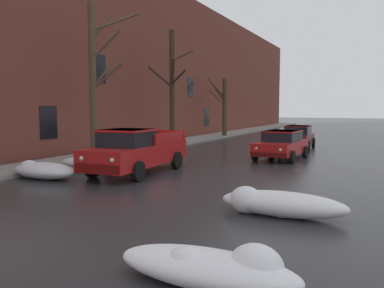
{
  "coord_description": "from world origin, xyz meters",
  "views": [
    {
      "loc": [
        6.86,
        -4.24,
        2.57
      ],
      "look_at": [
        1.1,
        7.84,
        1.35
      ],
      "focal_mm": 37.58,
      "sensor_mm": 36.0,
      "label": 1
    }
  ],
  "objects_px": {
    "bare_tree_mid_block": "(172,87)",
    "bare_tree_far_down_block": "(224,106)",
    "pickup_truck_red_approaching_near_lane": "(136,151)",
    "bare_tree_second_along_sidewalk": "(95,78)",
    "sedan_maroon_parked_kerbside_mid": "(298,136)",
    "sedan_red_parked_kerbside_close": "(281,144)"
  },
  "relations": [
    {
      "from": "bare_tree_far_down_block",
      "to": "pickup_truck_red_approaching_near_lane",
      "type": "relative_size",
      "value": 0.94
    },
    {
      "from": "bare_tree_second_along_sidewalk",
      "to": "sedan_red_parked_kerbside_close",
      "type": "height_order",
      "value": "bare_tree_second_along_sidewalk"
    },
    {
      "from": "pickup_truck_red_approaching_near_lane",
      "to": "sedan_maroon_parked_kerbside_mid",
      "type": "height_order",
      "value": "pickup_truck_red_approaching_near_lane"
    },
    {
      "from": "bare_tree_second_along_sidewalk",
      "to": "sedan_red_parked_kerbside_close",
      "type": "bearing_deg",
      "value": 31.36
    },
    {
      "from": "bare_tree_second_along_sidewalk",
      "to": "bare_tree_far_down_block",
      "type": "relative_size",
      "value": 1.44
    },
    {
      "from": "sedan_red_parked_kerbside_close",
      "to": "bare_tree_far_down_block",
      "type": "bearing_deg",
      "value": 122.18
    },
    {
      "from": "bare_tree_mid_block",
      "to": "pickup_truck_red_approaching_near_lane",
      "type": "bearing_deg",
      "value": -69.6
    },
    {
      "from": "bare_tree_second_along_sidewalk",
      "to": "bare_tree_far_down_block",
      "type": "xyz_separation_m",
      "value": [
        -0.14,
        17.21,
        -1.26
      ]
    },
    {
      "from": "pickup_truck_red_approaching_near_lane",
      "to": "sedan_maroon_parked_kerbside_mid",
      "type": "distance_m",
      "value": 13.11
    },
    {
      "from": "bare_tree_mid_block",
      "to": "bare_tree_far_down_block",
      "type": "bearing_deg",
      "value": 90.64
    },
    {
      "from": "bare_tree_far_down_block",
      "to": "pickup_truck_red_approaching_near_lane",
      "type": "bearing_deg",
      "value": -79.02
    },
    {
      "from": "bare_tree_far_down_block",
      "to": "sedan_red_parked_kerbside_close",
      "type": "distance_m",
      "value": 14.9
    },
    {
      "from": "bare_tree_far_down_block",
      "to": "sedan_maroon_parked_kerbside_mid",
      "type": "height_order",
      "value": "bare_tree_far_down_block"
    },
    {
      "from": "bare_tree_second_along_sidewalk",
      "to": "sedan_red_parked_kerbside_close",
      "type": "xyz_separation_m",
      "value": [
        7.72,
        4.71,
        -3.19
      ]
    },
    {
      "from": "sedan_red_parked_kerbside_close",
      "to": "pickup_truck_red_approaching_near_lane",
      "type": "bearing_deg",
      "value": -121.29
    },
    {
      "from": "sedan_maroon_parked_kerbside_mid",
      "to": "sedan_red_parked_kerbside_close",
      "type": "bearing_deg",
      "value": -87.06
    },
    {
      "from": "bare_tree_far_down_block",
      "to": "bare_tree_second_along_sidewalk",
      "type": "bearing_deg",
      "value": -89.52
    },
    {
      "from": "bare_tree_second_along_sidewalk",
      "to": "bare_tree_far_down_block",
      "type": "distance_m",
      "value": 17.25
    },
    {
      "from": "bare_tree_mid_block",
      "to": "sedan_red_parked_kerbside_close",
      "type": "xyz_separation_m",
      "value": [
        7.76,
        -2.99,
        -3.13
      ]
    },
    {
      "from": "bare_tree_second_along_sidewalk",
      "to": "bare_tree_mid_block",
      "type": "distance_m",
      "value": 7.7
    },
    {
      "from": "bare_tree_mid_block",
      "to": "bare_tree_far_down_block",
      "type": "relative_size",
      "value": 1.45
    },
    {
      "from": "sedan_red_parked_kerbside_close",
      "to": "bare_tree_second_along_sidewalk",
      "type": "bearing_deg",
      "value": -148.64
    }
  ]
}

